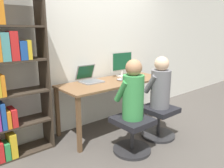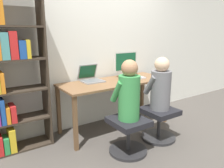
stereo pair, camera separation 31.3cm
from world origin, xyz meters
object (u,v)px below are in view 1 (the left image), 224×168
object	(u,v)px
laptop	(90,78)
office_chair_right	(132,132)
keyboard	(131,78)
person_at_laptop	(133,92)
bookshelf	(3,77)
desktop_monitor	(122,63)
office_chair_left	(159,120)
person_at_monitor	(160,85)

from	to	relation	value
laptop	office_chair_right	xyz separation A→B (m)	(0.03, -0.89, -0.56)
keyboard	person_at_laptop	world-z (taller)	person_at_laptop
keyboard	bookshelf	distance (m)	1.87
office_chair_right	bookshelf	size ratio (longest dim) A/B	0.25
office_chair_right	laptop	bearing A→B (deg)	92.04
desktop_monitor	office_chair_left	world-z (taller)	desktop_monitor
person_at_monitor	person_at_laptop	xyz separation A→B (m)	(-0.59, -0.04, 0.01)
person_at_monitor	person_at_laptop	distance (m)	0.59
keyboard	person_at_monitor	size ratio (longest dim) A/B	0.54
desktop_monitor	bookshelf	distance (m)	1.87
office_chair_right	person_at_monitor	xyz separation A→B (m)	(0.59, 0.05, 0.52)
office_chair_right	person_at_monitor	distance (m)	0.79
person_at_monitor	bookshelf	xyz separation A→B (m)	(-1.82, 0.81, 0.22)
laptop	person_at_monitor	bearing A→B (deg)	-53.66
laptop	office_chair_right	world-z (taller)	laptop
office_chair_right	keyboard	bearing A→B (deg)	46.64
office_chair_right	bookshelf	world-z (taller)	bookshelf
person_at_monitor	keyboard	bearing A→B (deg)	87.52
person_at_laptop	bookshelf	world-z (taller)	bookshelf
person_at_laptop	laptop	bearing A→B (deg)	92.05
desktop_monitor	person_at_laptop	xyz separation A→B (m)	(-0.64, -0.90, -0.19)
laptop	keyboard	distance (m)	0.69
office_chair_left	office_chair_right	world-z (taller)	same
laptop	office_chair_left	size ratio (longest dim) A/B	0.71
desktop_monitor	person_at_monitor	size ratio (longest dim) A/B	0.62
laptop	bookshelf	bearing A→B (deg)	-178.50
desktop_monitor	laptop	size ratio (longest dim) A/B	1.30
laptop	person_at_laptop	distance (m)	0.89
office_chair_right	person_at_monitor	world-z (taller)	person_at_monitor
office_chair_left	person_at_monitor	world-z (taller)	person_at_monitor
desktop_monitor	bookshelf	bearing A→B (deg)	-178.74
keyboard	office_chair_right	distance (m)	1.03
office_chair_left	office_chair_right	size ratio (longest dim) A/B	1.00
keyboard	person_at_monitor	distance (m)	0.60
keyboard	person_at_laptop	distance (m)	0.89
keyboard	person_at_laptop	xyz separation A→B (m)	(-0.61, -0.64, 0.01)
person_at_monitor	office_chair_left	bearing A→B (deg)	-90.00
person_at_laptop	bookshelf	size ratio (longest dim) A/B	0.38
desktop_monitor	person_at_laptop	bearing A→B (deg)	-125.40
desktop_monitor	bookshelf	xyz separation A→B (m)	(-1.86, -0.04, 0.02)
office_chair_left	keyboard	bearing A→B (deg)	87.54
desktop_monitor	office_chair_left	bearing A→B (deg)	-93.24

